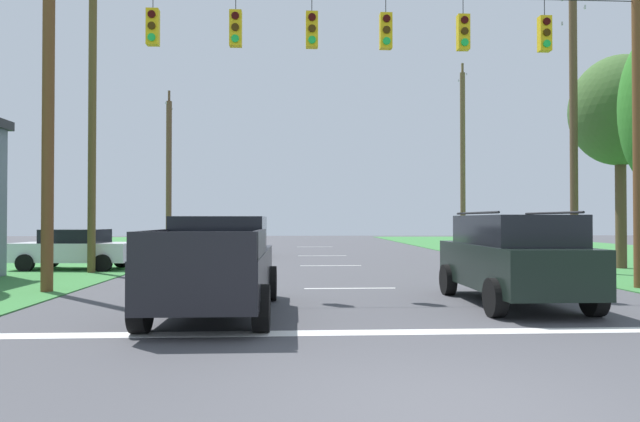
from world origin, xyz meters
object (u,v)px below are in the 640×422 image
(overhead_signal_span, at_px, (351,109))
(utility_pole_far_right, at_px, (463,159))
(suv_black, at_px, (512,257))
(tree_roadside_right, at_px, (620,112))
(pickup_truck, at_px, (217,265))
(distant_car_far_parked, at_px, (503,240))
(distant_car_oncoming, at_px, (237,241))
(distant_car_crossing_white, at_px, (76,249))
(utility_pole_mid_left, at_px, (92,119))
(utility_pole_mid_right, at_px, (574,118))
(utility_pole_far_left, at_px, (169,174))

(overhead_signal_span, relative_size, utility_pole_far_right, 1.42)
(utility_pole_far_right, bearing_deg, overhead_signal_span, -115.29)
(suv_black, distance_m, tree_roadside_right, 12.59)
(pickup_truck, relative_size, distant_car_far_parked, 1.23)
(distant_car_oncoming, bearing_deg, distant_car_crossing_white, -126.66)
(tree_roadside_right, bearing_deg, distant_car_far_parked, 97.66)
(overhead_signal_span, distance_m, utility_pole_mid_left, 10.11)
(distant_car_crossing_white, xyz_separation_m, tree_roadside_right, (20.69, -0.62, 5.24))
(distant_car_crossing_white, relative_size, utility_pole_far_right, 0.39)
(pickup_truck, height_order, distant_car_oncoming, pickup_truck)
(suv_black, relative_size, utility_pole_mid_right, 0.44)
(utility_pole_far_left, bearing_deg, tree_roadside_right, -32.50)
(utility_pole_far_right, relative_size, tree_roadside_right, 1.39)
(suv_black, xyz_separation_m, utility_pole_mid_left, (-11.92, 7.87, 4.36))
(utility_pole_mid_left, relative_size, utility_pole_far_left, 1.16)
(overhead_signal_span, bearing_deg, suv_black, -38.22)
(distant_car_oncoming, height_order, tree_roadside_right, tree_roadside_right)
(overhead_signal_span, xyz_separation_m, utility_pole_far_left, (-8.83, 18.66, -0.25))
(distant_car_far_parked, distance_m, utility_pole_far_right, 6.10)
(overhead_signal_span, distance_m, distant_car_far_parked, 18.27)
(overhead_signal_span, xyz_separation_m, distant_car_far_parked, (9.83, 14.86, -4.03))
(pickup_truck, relative_size, utility_pole_far_left, 0.57)
(pickup_truck, distance_m, utility_pole_far_right, 25.40)
(utility_pole_mid_left, height_order, utility_pole_far_left, utility_pole_mid_left)
(distant_car_oncoming, xyz_separation_m, distant_car_far_parked, (14.16, 1.06, 0.00))
(utility_pole_mid_right, relative_size, utility_pole_mid_left, 0.99)
(suv_black, distance_m, utility_pole_far_left, 24.75)
(distant_car_crossing_white, bearing_deg, tree_roadside_right, -1.71)
(suv_black, relative_size, utility_pole_mid_left, 0.44)
(distant_car_far_parked, height_order, tree_roadside_right, tree_roadside_right)
(distant_car_crossing_white, xyz_separation_m, distant_car_far_parked, (19.50, 8.23, 0.00))
(distant_car_far_parked, distance_m, utility_pole_mid_right, 11.40)
(utility_pole_far_right, distance_m, utility_pole_mid_left, 21.87)
(utility_pole_mid_right, bearing_deg, distant_car_oncoming, 144.14)
(utility_pole_mid_right, distance_m, utility_pole_far_right, 13.98)
(pickup_truck, bearing_deg, distant_car_crossing_white, 123.15)
(pickup_truck, bearing_deg, utility_pole_mid_left, 122.39)
(overhead_signal_span, xyz_separation_m, utility_pole_far_right, (8.76, 18.54, 0.72))
(utility_pole_mid_right, xyz_separation_m, utility_pole_far_left, (-17.27, 14.09, -0.91))
(distant_car_oncoming, height_order, utility_pole_far_left, utility_pole_far_left)
(overhead_signal_span, height_order, utility_pole_far_right, utility_pole_far_right)
(distant_car_crossing_white, distance_m, distant_car_far_parked, 21.16)
(utility_pole_far_right, bearing_deg, tree_roadside_right, -79.80)
(utility_pole_far_right, bearing_deg, pickup_truck, -118.30)
(tree_roadside_right, bearing_deg, suv_black, -131.77)
(overhead_signal_span, bearing_deg, utility_pole_mid_right, 28.43)
(overhead_signal_span, height_order, distant_car_oncoming, overhead_signal_span)
(overhead_signal_span, distance_m, suv_black, 5.65)
(distant_car_crossing_white, height_order, distant_car_oncoming, same)
(utility_pole_mid_right, relative_size, tree_roadside_right, 1.33)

